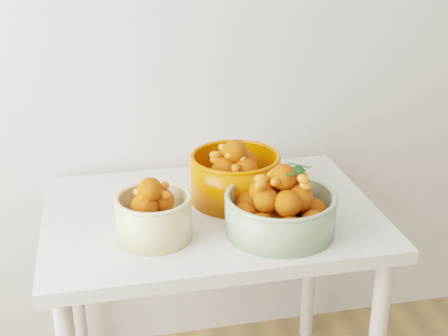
{
  "coord_description": "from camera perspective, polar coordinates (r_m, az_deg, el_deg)",
  "views": [
    {
      "loc": [
        -0.76,
        -0.05,
        1.61
      ],
      "look_at": [
        -0.42,
        1.52,
        0.92
      ],
      "focal_mm": 50.0,
      "sensor_mm": 36.0,
      "label": 1
    }
  ],
  "objects": [
    {
      "name": "bowl_green",
      "position": [
        1.75,
        5.13,
        -3.72
      ],
      "size": [
        0.37,
        0.37,
        0.2
      ],
      "rotation": [
        0.0,
        0.0,
        -0.19
      ],
      "color": "gray",
      "rests_on": "table"
    },
    {
      "name": "bowl_orange",
      "position": [
        1.92,
        1.02,
        -0.74
      ],
      "size": [
        0.32,
        0.32,
        0.2
      ],
      "rotation": [
        0.0,
        0.0,
        -0.18
      ],
      "color": "#D24A00",
      "rests_on": "table"
    },
    {
      "name": "bowl_cream",
      "position": [
        1.73,
        -6.46,
        -4.25
      ],
      "size": [
        0.25,
        0.25,
        0.18
      ],
      "rotation": [
        0.0,
        0.0,
        0.18
      ],
      "color": "#D0C080",
      "rests_on": "table"
    },
    {
      "name": "table",
      "position": [
        1.94,
        -1.16,
        -6.43
      ],
      "size": [
        1.0,
        0.7,
        0.75
      ],
      "color": "silver",
      "rests_on": "ground"
    }
  ]
}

